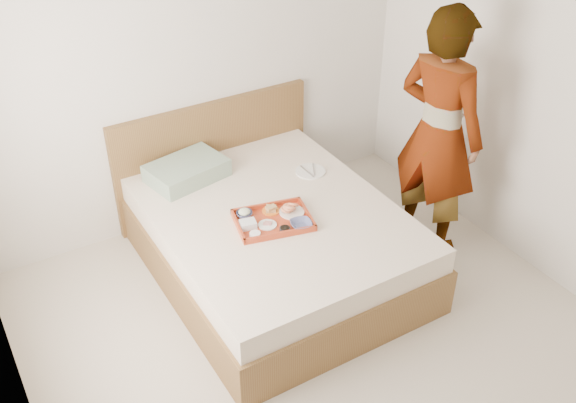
# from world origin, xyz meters

# --- Properties ---
(ground) EXTENTS (3.50, 4.00, 0.01)m
(ground) POSITION_xyz_m (0.00, 0.00, 0.00)
(ground) COLOR beige
(ground) RESTS_ON ground
(wall_back) EXTENTS (3.50, 0.01, 2.60)m
(wall_back) POSITION_xyz_m (0.00, 2.00, 1.30)
(wall_back) COLOR silver
(wall_back) RESTS_ON ground
(bed) EXTENTS (1.65, 2.00, 0.53)m
(bed) POSITION_xyz_m (0.08, 1.00, 0.27)
(bed) COLOR brown
(bed) RESTS_ON ground
(headboard) EXTENTS (1.65, 0.06, 0.95)m
(headboard) POSITION_xyz_m (0.08, 1.97, 0.47)
(headboard) COLOR brown
(headboard) RESTS_ON ground
(pillow) EXTENTS (0.61, 0.48, 0.13)m
(pillow) POSITION_xyz_m (-0.26, 1.70, 0.60)
(pillow) COLOR gray
(pillow) RESTS_ON bed
(tray) EXTENTS (0.57, 0.47, 0.05)m
(tray) POSITION_xyz_m (0.01, 0.89, 0.55)
(tray) COLOR #AE3916
(tray) RESTS_ON bed
(prawn_plate) EXTENTS (0.21, 0.21, 0.01)m
(prawn_plate) POSITION_xyz_m (0.17, 0.90, 0.55)
(prawn_plate) COLOR white
(prawn_plate) RESTS_ON tray
(navy_bowl_big) EXTENTS (0.17, 0.17, 0.03)m
(navy_bowl_big) POSITION_xyz_m (0.14, 0.74, 0.56)
(navy_bowl_big) COLOR #1B1C4A
(navy_bowl_big) RESTS_ON tray
(sauce_dish) EXTENTS (0.09, 0.09, 0.03)m
(sauce_dish) POSITION_xyz_m (0.02, 0.75, 0.56)
(sauce_dish) COLOR black
(sauce_dish) RESTS_ON tray
(meat_plate) EXTENTS (0.15, 0.15, 0.01)m
(meat_plate) POSITION_xyz_m (-0.05, 0.86, 0.55)
(meat_plate) COLOR white
(meat_plate) RESTS_ON tray
(bread_plate) EXTENTS (0.15, 0.15, 0.01)m
(bread_plate) POSITION_xyz_m (0.05, 0.99, 0.55)
(bread_plate) COLOR orange
(bread_plate) RESTS_ON tray
(salad_bowl) EXTENTS (0.13, 0.13, 0.03)m
(salad_bowl) POSITION_xyz_m (-0.13, 1.03, 0.56)
(salad_bowl) COLOR #1B1C4A
(salad_bowl) RESTS_ON tray
(plastic_tub) EXTENTS (0.12, 0.11, 0.05)m
(plastic_tub) POSITION_xyz_m (-0.17, 0.91, 0.57)
(plastic_tub) COLOR silver
(plastic_tub) RESTS_ON tray
(cheese_round) EXTENTS (0.09, 0.09, 0.03)m
(cheese_round) POSITION_xyz_m (-0.18, 0.80, 0.56)
(cheese_round) COLOR white
(cheese_round) RESTS_ON tray
(dinner_plate) EXTENTS (0.29, 0.29, 0.01)m
(dinner_plate) POSITION_xyz_m (0.57, 1.30, 0.54)
(dinner_plate) COLOR white
(dinner_plate) RESTS_ON bed
(person) EXTENTS (0.60, 0.77, 1.86)m
(person) POSITION_xyz_m (1.26, 0.72, 0.93)
(person) COLOR white
(person) RESTS_ON ground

